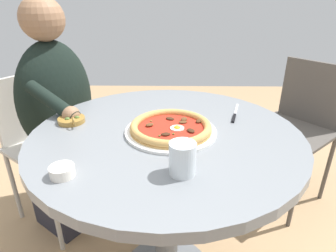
{
  "coord_description": "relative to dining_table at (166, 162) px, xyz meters",
  "views": [
    {
      "loc": [
        -0.02,
        0.93,
        1.21
      ],
      "look_at": [
        -0.01,
        0.02,
        0.79
      ],
      "focal_mm": 30.69,
      "sensor_mm": 36.0,
      "label": 1
    }
  ],
  "objects": [
    {
      "name": "steak_knife",
      "position": [
        -0.27,
        -0.15,
        0.13
      ],
      "size": [
        0.07,
        0.21,
        0.01
      ],
      "color": "silver",
      "rests_on": "dining_table"
    },
    {
      "name": "water_glass",
      "position": [
        -0.05,
        0.26,
        0.17
      ],
      "size": [
        0.07,
        0.07,
        0.09
      ],
      "color": "silver",
      "rests_on": "dining_table"
    },
    {
      "name": "olive_pan",
      "position": [
        0.36,
        -0.07,
        0.14
      ],
      "size": [
        0.1,
        0.12,
        0.04
      ],
      "color": "olive",
      "rests_on": "dining_table"
    },
    {
      "name": "ramekin_capers",
      "position": [
        0.28,
        0.28,
        0.15
      ],
      "size": [
        0.07,
        0.07,
        0.03
      ],
      "color": "white",
      "rests_on": "dining_table"
    },
    {
      "name": "cafe_chair_spare_near",
      "position": [
        -0.78,
        -0.66,
        -0.1
      ],
      "size": [
        0.6,
        0.6,
        0.85
      ],
      "color": "#504A45",
      "rests_on": "ground"
    },
    {
      "name": "dining_table",
      "position": [
        0.0,
        0.0,
        0.0
      ],
      "size": [
        0.97,
        0.97,
        0.75
      ],
      "color": "gray",
      "rests_on": "ground"
    },
    {
      "name": "cafe_chair_diner",
      "position": [
        0.66,
        -0.47,
        -0.12
      ],
      "size": [
        0.61,
        0.61,
        0.82
      ],
      "color": "beige",
      "rests_on": "ground"
    },
    {
      "name": "pizza_on_plate",
      "position": [
        -0.02,
        0.01,
        0.15
      ],
      "size": [
        0.33,
        0.33,
        0.04
      ],
      "color": "white",
      "rests_on": "dining_table"
    },
    {
      "name": "diner_person",
      "position": [
        0.55,
        -0.39,
        -0.08
      ],
      "size": [
        0.43,
        0.55,
        1.2
      ],
      "color": "#282833",
      "rests_on": "ground"
    }
  ]
}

